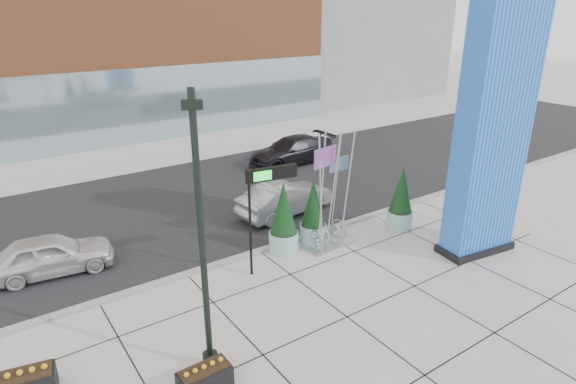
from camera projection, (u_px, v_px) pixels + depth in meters
ground at (301, 312)px, 14.81m from camera, size 160.00×160.00×0.00m
street_asphalt at (175, 207)px, 22.47m from camera, size 80.00×12.00×0.02m
curb_edge at (238, 258)px, 17.85m from camera, size 80.00×0.30×0.12m
tower_podium at (89, 56)px, 34.04m from camera, size 34.00×10.00×11.00m
tower_glass_front at (114, 109)px, 31.45m from camera, size 34.00×0.60×5.00m
building_grey_parking at (322, 3)px, 49.86m from camera, size 20.00×18.00×18.00m
blue_pylon at (492, 132)px, 16.88m from camera, size 3.05×1.69×9.67m
lamp_post at (204, 268)px, 11.47m from camera, size 0.49×0.40×7.24m
public_art_sculpture at (329, 217)px, 18.54m from camera, size 2.10×1.19×4.58m
overhead_street_sign at (266, 182)px, 16.05m from camera, size 1.81×0.45×3.85m
round_planter_east at (401, 200)px, 20.01m from camera, size 1.07×1.07×2.67m
round_planter_mid at (313, 213)px, 18.82m from camera, size 1.04×1.04×2.61m
round_planter_west at (284, 219)px, 18.04m from camera, size 1.12×1.12×2.81m
box_planter_south at (205, 377)px, 11.76m from camera, size 1.29×0.66×0.71m
car_white_west at (50, 255)px, 16.73m from camera, size 4.34×2.25×1.41m
car_silver_mid at (285, 199)px, 21.50m from camera, size 4.66×2.07×1.49m
car_dark_east at (291, 151)px, 28.49m from camera, size 5.41×2.29×1.56m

